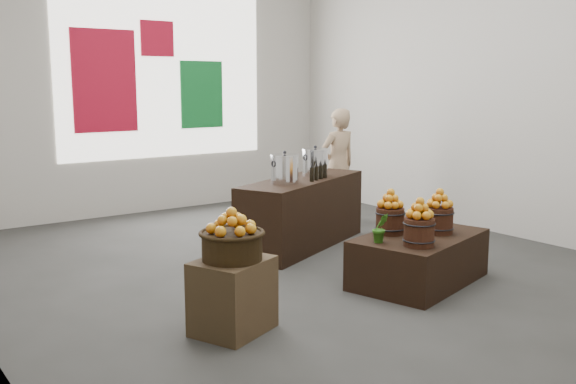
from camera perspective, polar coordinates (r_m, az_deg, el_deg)
ground at (r=6.74m, az=0.02°, el=-6.47°), size 7.00×7.00×0.00m
back_wall at (r=9.53m, az=-12.65°, el=10.20°), size 6.00×0.04×4.00m
back_opening at (r=9.63m, az=-10.94°, el=10.25°), size 3.20×0.02×2.40m
deco_red_left at (r=9.28m, az=-16.00°, el=9.47°), size 0.90×0.04×1.40m
deco_green_right at (r=9.90m, az=-7.68°, el=8.58°), size 0.70×0.04×1.00m
deco_red_upper at (r=9.60m, az=-11.57°, el=13.22°), size 0.50×0.04×0.50m
crate at (r=4.93m, az=-4.93°, el=-9.17°), size 0.70×0.64×0.56m
wicker_basket at (r=4.82m, az=-5.00°, el=-4.83°), size 0.45×0.45×0.21m
apples_in_basket at (r=4.77m, az=-5.03°, el=-2.54°), size 0.35×0.35×0.19m
display_table at (r=6.22m, az=11.57°, el=-5.83°), size 1.50×1.14×0.46m
apple_bucket_front_left at (r=5.72m, az=11.57°, el=-3.51°), size 0.27×0.27×0.25m
apples_in_bucket_front_left at (r=5.68m, az=11.64°, el=-1.42°), size 0.20×0.20×0.18m
apple_bucket_front_right at (r=6.24m, az=13.26°, el=-2.48°), size 0.27×0.27×0.25m
apples_in_bucket_front_right at (r=6.20m, az=13.33°, el=-0.55°), size 0.20×0.20×0.18m
apple_bucket_rear at (r=6.13m, az=9.06°, el=-2.55°), size 0.27×0.27×0.25m
apples_in_bucket_rear at (r=6.09m, az=9.11°, el=-0.59°), size 0.20×0.20×0.18m
herb_garnish_right at (r=6.61m, az=12.23°, el=-1.68°), size 0.28×0.26×0.27m
herb_garnish_left at (r=5.78m, az=8.21°, el=-3.18°), size 0.18×0.16×0.27m
counter at (r=7.40m, az=1.28°, el=-1.84°), size 2.02×1.34×0.79m
stock_pot_left at (r=6.97m, az=-0.30°, el=1.99°), size 0.30×0.30×0.30m
stock_pot_center at (r=7.58m, az=2.43°, el=2.60°), size 0.30×0.30×0.30m
oil_cruets at (r=7.23m, az=2.63°, el=1.94°), size 0.28×0.16×0.22m
shopper at (r=8.78m, az=4.46°, el=2.41°), size 0.56×0.37×1.54m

